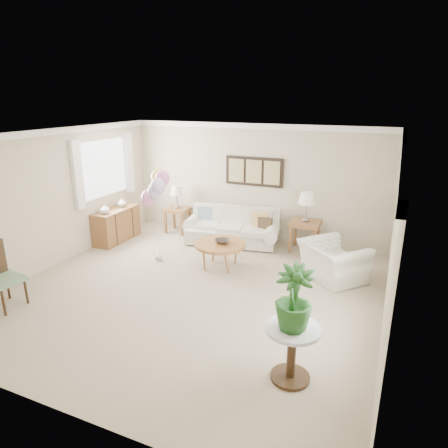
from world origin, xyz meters
name	(u,v)px	position (x,y,z in m)	size (l,w,h in m)	color
ground_plane	(194,290)	(0.00, 0.00, 0.00)	(6.00, 6.00, 0.00)	tan
room_shell	(189,196)	(-0.11, 0.09, 1.63)	(6.04, 6.04, 2.60)	#BFB397
wall_art_triptych	(254,172)	(0.00, 2.96, 1.55)	(1.35, 0.06, 0.65)	black
sofa	(233,230)	(-0.28, 2.40, 0.32)	(2.31, 1.14, 0.80)	white
end_table_left	(177,212)	(-1.79, 2.58, 0.51)	(0.55, 0.50, 0.60)	brown
end_table_right	(305,226)	(1.31, 2.54, 0.56)	(0.61, 0.56, 0.67)	brown
lamp_left	(177,191)	(-1.79, 2.58, 1.01)	(0.30, 0.30, 0.54)	gray
lamp_right	(307,199)	(1.31, 2.54, 1.15)	(0.35, 0.35, 0.62)	gray
coffee_table	(220,245)	(0.01, 1.07, 0.46)	(0.98, 0.98, 0.50)	olive
decor_bowl	(222,241)	(0.05, 1.08, 0.53)	(0.28, 0.28, 0.07)	#2E2420
armchair	(333,261)	(2.07, 1.39, 0.34)	(1.05, 0.91, 0.68)	white
side_table	(292,340)	(2.07, -1.53, 0.52)	(0.64, 0.64, 0.69)	silver
potted_plant	(294,298)	(2.06, -1.56, 1.06)	(0.42, 0.42, 0.75)	#1E4918
credenza	(117,225)	(-2.76, 1.50, 0.37)	(0.46, 1.20, 0.74)	brown
vase_white	(105,209)	(-2.74, 1.13, 0.84)	(0.20, 0.20, 0.21)	silver
vase_sage	(122,203)	(-2.74, 1.73, 0.84)	(0.20, 0.20, 0.21)	#A2B197
balloon_cluster	(156,187)	(-1.22, 0.87, 1.53)	(0.56, 0.51, 1.84)	gray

